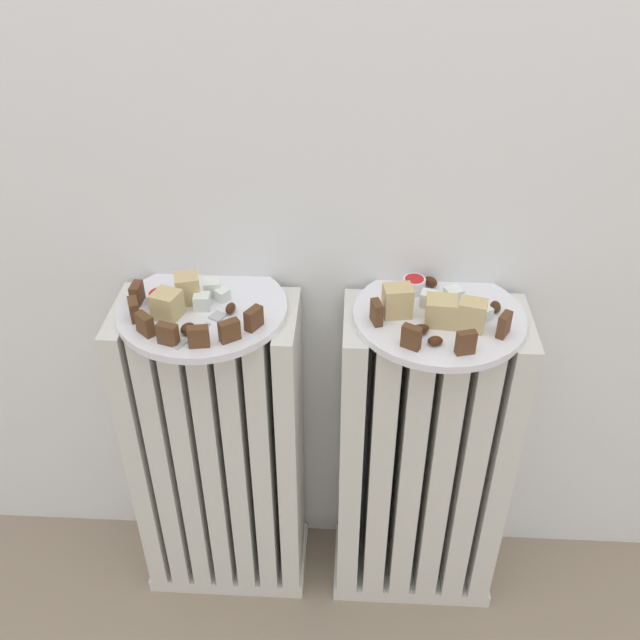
{
  "coord_description": "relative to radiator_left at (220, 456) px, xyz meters",
  "views": [
    {
      "loc": [
        0.05,
        -0.61,
        1.25
      ],
      "look_at": [
        0.0,
        0.28,
        0.62
      ],
      "focal_mm": 39.39,
      "sensor_mm": 36.0,
      "label": 1
    }
  ],
  "objects": [
    {
      "name": "turkish_delight_left_0",
      "position": [
        0.03,
        0.02,
        0.34
      ],
      "size": [
        0.03,
        0.03,
        0.02
      ],
      "primitive_type": "cube",
      "rotation": [
        0.0,
        0.0,
        0.9
      ],
      "color": "white",
      "rests_on": "plate_left"
    },
    {
      "name": "radiator_left",
      "position": [
        0.0,
        0.0,
        0.0
      ],
      "size": [
        0.3,
        0.16,
        0.63
      ],
      "color": "silver",
      "rests_on": "ground_plane"
    },
    {
      "name": "medjool_date_right_3",
      "position": [
        0.35,
        -0.08,
        0.34
      ],
      "size": [
        0.02,
        0.02,
        0.01
      ],
      "primitive_type": "ellipsoid",
      "rotation": [
        0.0,
        0.0,
        0.13
      ],
      "color": "#3D1E0F",
      "rests_on": "plate_right"
    },
    {
      "name": "dark_cake_slice_left_4",
      "position": [
        0.02,
        -0.1,
        0.35
      ],
      "size": [
        0.03,
        0.02,
        0.03
      ],
      "primitive_type": "cube",
      "rotation": [
        0.0,
        0.0,
        0.15
      ],
      "color": "#56351E",
      "rests_on": "plate_left"
    },
    {
      "name": "dark_cake_slice_right_0",
      "position": [
        0.27,
        -0.03,
        0.35
      ],
      "size": [
        0.02,
        0.03,
        0.04
      ],
      "primitive_type": "cube",
      "rotation": [
        0.0,
        0.0,
        -1.27
      ],
      "color": "#56351E",
      "rests_on": "plate_right"
    },
    {
      "name": "medjool_date_right_0",
      "position": [
        0.33,
        -0.06,
        0.34
      ],
      "size": [
        0.03,
        0.02,
        0.02
      ],
      "primitive_type": "ellipsoid",
      "rotation": [
        0.0,
        0.0,
        0.36
      ],
      "color": "#3D1E0F",
      "rests_on": "plate_right"
    },
    {
      "name": "dark_cake_slice_left_2",
      "position": [
        -0.07,
        -0.08,
        0.35
      ],
      "size": [
        0.03,
        0.03,
        0.03
      ],
      "primitive_type": "cube",
      "rotation": [
        0.0,
        0.0,
        -0.74
      ],
      "color": "#56351E",
      "rests_on": "plate_left"
    },
    {
      "name": "medjool_date_left_1",
      "position": [
        -0.01,
        -0.07,
        0.34
      ],
      "size": [
        0.03,
        0.03,
        0.02
      ],
      "primitive_type": "ellipsoid",
      "rotation": [
        0.0,
        0.0,
        0.85
      ],
      "color": "#3D1E0F",
      "rests_on": "plate_left"
    },
    {
      "name": "dark_cake_slice_left_5",
      "position": [
        0.06,
        -0.08,
        0.35
      ],
      "size": [
        0.03,
        0.03,
        0.03
      ],
      "primitive_type": "cube",
      "rotation": [
        0.0,
        0.0,
        0.59
      ],
      "color": "#56351E",
      "rests_on": "plate_left"
    },
    {
      "name": "dark_cake_slice_left_1",
      "position": [
        -0.09,
        -0.04,
        0.35
      ],
      "size": [
        0.02,
        0.03,
        0.03
      ],
      "primitive_type": "cube",
      "rotation": [
        0.0,
        0.0,
        -1.18
      ],
      "color": "#56351E",
      "rests_on": "plate_left"
    },
    {
      "name": "turkish_delight_left_1",
      "position": [
        0.0,
        -0.01,
        0.34
      ],
      "size": [
        0.03,
        0.03,
        0.02
      ],
      "primitive_type": "cube",
      "rotation": [
        0.0,
        0.0,
        0.06
      ],
      "color": "white",
      "rests_on": "plate_left"
    },
    {
      "name": "medjool_date_right_2",
      "position": [
        0.45,
        0.01,
        0.34
      ],
      "size": [
        0.02,
        0.02,
        0.02
      ],
      "primitive_type": "ellipsoid",
      "rotation": [
        0.0,
        0.0,
        1.6
      ],
      "color": "#3D1E0F",
      "rests_on": "plate_right"
    },
    {
      "name": "turkish_delight_left_2",
      "position": [
        0.01,
        0.03,
        0.34
      ],
      "size": [
        0.03,
        0.03,
        0.03
      ],
      "primitive_type": "cube",
      "rotation": [
        0.0,
        0.0,
        0.19
      ],
      "color": "white",
      "rests_on": "plate_left"
    },
    {
      "name": "dark_cake_slice_left_3",
      "position": [
        -0.03,
        -0.1,
        0.35
      ],
      "size": [
        0.03,
        0.02,
        0.03
      ],
      "primitive_type": "cube",
      "rotation": [
        0.0,
        0.0,
        -0.29
      ],
      "color": "#56351E",
      "rests_on": "plate_left"
    },
    {
      "name": "marble_cake_slice_right_0",
      "position": [
        0.3,
        -0.01,
        0.35
      ],
      "size": [
        0.05,
        0.04,
        0.05
      ],
      "primitive_type": "cube",
      "rotation": [
        0.0,
        0.0,
        0.17
      ],
      "color": "tan",
      "rests_on": "plate_right"
    },
    {
      "name": "radiator_right",
      "position": [
        0.36,
        0.0,
        0.0
      ],
      "size": [
        0.3,
        0.16,
        0.63
      ],
      "color": "silver",
      "rests_on": "ground_plane"
    },
    {
      "name": "medjool_date_right_1",
      "position": [
        0.36,
        0.08,
        0.34
      ],
      "size": [
        0.03,
        0.03,
        0.02
      ],
      "primitive_type": "ellipsoid",
      "rotation": [
        0.0,
        0.0,
        2.51
      ],
      "color": "#3D1E0F",
      "rests_on": "plate_right"
    },
    {
      "name": "turkish_delight_right_0",
      "position": [
        0.35,
        0.02,
        0.34
      ],
      "size": [
        0.03,
        0.03,
        0.02
      ],
      "primitive_type": "cube",
      "rotation": [
        0.0,
        0.0,
        1.32
      ],
      "color": "white",
      "rests_on": "plate_right"
    },
    {
      "name": "plate_left",
      "position": [
        0.0,
        -0.0,
        0.32
      ],
      "size": [
        0.26,
        0.26,
        0.01
      ],
      "primitive_type": "cylinder",
      "color": "white",
      "rests_on": "radiator_left"
    },
    {
      "name": "jam_bowl_left",
      "position": [
        -0.06,
        0.0,
        0.34
      ],
      "size": [
        0.04,
        0.04,
        0.02
      ],
      "color": "white",
      "rests_on": "plate_left"
    },
    {
      "name": "dark_cake_slice_left_6",
      "position": [
        0.09,
        -0.05,
        0.35
      ],
      "size": [
        0.03,
        0.03,
        0.03
      ],
      "primitive_type": "cube",
      "rotation": [
        0.0,
        0.0,
        1.03
      ],
      "color": "#56351E",
      "rests_on": "plate_left"
    },
    {
      "name": "turkish_delight_right_2",
      "position": [
        0.39,
        0.03,
        0.34
      ],
      "size": [
        0.03,
        0.03,
        0.02
      ],
      "primitive_type": "cube",
      "rotation": [
        0.0,
        0.0,
        0.43
      ],
      "color": "white",
      "rests_on": "plate_right"
    },
    {
      "name": "marble_cake_slice_right_2",
      "position": [
        0.36,
        -0.03,
        0.35
      ],
      "size": [
        0.05,
        0.04,
        0.04
      ],
      "primitive_type": "cube",
      "rotation": [
        0.0,
        0.0,
        -0.08
      ],
      "color": "tan",
      "rests_on": "plate_right"
    },
    {
      "name": "jam_bowl_right",
      "position": [
        0.33,
        0.06,
        0.34
      ],
      "size": [
        0.04,
        0.04,
        0.02
      ],
      "color": "white",
      "rests_on": "plate_right"
    },
    {
      "name": "turkish_delight_right_1",
      "position": [
        0.43,
        -0.01,
        0.34
      ],
      "size": [
        0.03,
        0.03,
        0.02
      ],
      "primitive_type": "cube",
      "rotation": [
        0.0,
        0.0,
        0.59
      ],
      "color": "white",
      "rests_on": "plate_right"
    },
    {
      "name": "plate_right",
      "position": [
        0.36,
        -0.0,
        0.32
      ],
      "size": [
        0.26,
        0.26,
        0.01
      ],
      "primitive_type": "cylinder",
      "color": "white",
      "rests_on": "radiator_right"
    },
    {
      "name": "fork",
      "position": [
        0.01,
        -0.06,
        0.33
      ],
      "size": [
        0.06,
        0.1,
        0.0
      ],
      "color": "#B7B7BC",
      "rests_on": "plate_left"
    },
    {
      "name": "dark_cake_slice_right_2",
      "position": [
        0.39,
        -0.1,
        0.35
      ],
      "size": [
        0.03,
        0.02,
        0.04
      ],
      "primitive_type": "cube",
      "rotation": [
        0.0,
        0.0,
        0.27
      ],
      "color": "#56351E",
      "rests_on": "plate_right"
    },
    {
      "name": "marble_cake_slice_left_1",
      "position": [
        -0.05,
        -0.03,
        0.35
      ],
      "size": [
        0.05,
        0.05,
        0.04
      ],
      "primitive_type": "cube",
      "rotation": [
        0.0,
        0.0,
        -0.32
      ],
      "color": "tan",
      "rests_on": "plate_left"
    },
    {
      "name": "marble_cake_slice_left_0",
      "position": [
        -0.02,
        0.01,
        0.35
      ],
      "size": [
        0.04,
        0.04,
        0.05
      ],
      "primitive_type": "cube",
      "rotation": [
        0.0,
        0.0,
        0.27
      ],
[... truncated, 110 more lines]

